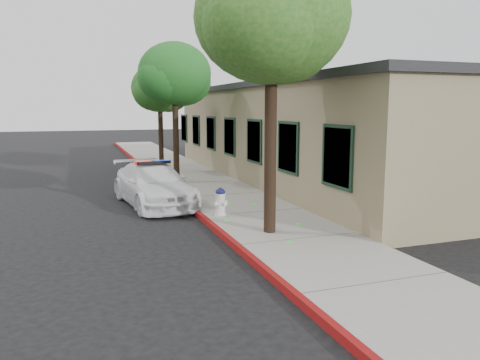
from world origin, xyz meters
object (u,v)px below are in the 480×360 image
street_tree_near (272,24)px  fire_hydrant (221,201)px  clapboard_building (311,132)px  street_tree_far (161,91)px  street_tree_mid (175,77)px  police_car (154,185)px

street_tree_near → fire_hydrant: bearing=106.5°
clapboard_building → street_tree_far: (-5.96, 4.22, 1.90)m
street_tree_mid → street_tree_near: bearing=-86.9°
clapboard_building → street_tree_near: bearing=-123.8°
police_car → street_tree_mid: size_ratio=0.86×
clapboard_building → police_car: (-7.59, -3.25, -1.44)m
fire_hydrant → street_tree_far: size_ratio=0.16×
clapboard_building → street_tree_mid: bearing=173.2°
fire_hydrant → street_tree_near: street_tree_near is taller
clapboard_building → fire_hydrant: 8.76m
clapboard_building → police_car: bearing=-156.8°
clapboard_building → police_car: size_ratio=4.23×
police_car → street_tree_far: 8.34m
street_tree_far → police_car: bearing=-102.3°
police_car → street_tree_mid: bearing=60.5°
police_car → street_tree_near: 6.99m
street_tree_far → street_tree_near: bearing=-87.9°
fire_hydrant → street_tree_mid: bearing=65.2°
street_tree_mid → police_car: bearing=-112.1°
police_car → street_tree_near: street_tree_near is taller
police_car → street_tree_far: (1.63, 7.47, 3.34)m
fire_hydrant → clapboard_building: bearing=21.1°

